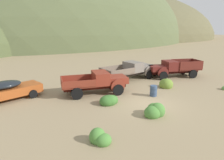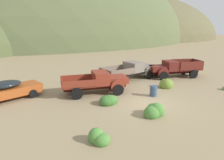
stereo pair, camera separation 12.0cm
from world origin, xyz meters
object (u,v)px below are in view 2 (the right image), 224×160
Objects in this scene: truck_oxblood at (172,68)px; oil_drum_by_truck at (153,91)px; car_oxide_orange at (11,89)px; truck_primer_gray at (133,70)px; truck_rust_red at (100,82)px.

truck_oxblood reaches higher than oil_drum_by_truck.
car_oxide_orange is 5.80× the size of oil_drum_by_truck.
car_oxide_orange is at bearing 177.08° from truck_primer_gray.
truck_rust_red is 9.76m from truck_oxblood.
truck_primer_gray is (5.49, 2.50, 0.01)m from truck_rust_red.
truck_oxblood is at bearing 19.04° from truck_rust_red.
truck_primer_gray is 6.03m from oil_drum_by_truck.
truck_rust_red reaches higher than oil_drum_by_truck.
truck_primer_gray is 7.20× the size of oil_drum_by_truck.
truck_primer_gray is (12.26, 0.18, 0.18)m from car_oxide_orange.
oil_drum_by_truck is at bearing -27.82° from truck_rust_red.
car_oxide_orange is 0.85× the size of truck_oxblood.
truck_oxblood is (4.24, -1.77, 0.01)m from truck_primer_gray.
truck_oxblood is at bearing 31.29° from oil_drum_by_truck.
truck_oxblood is 7.43m from oil_drum_by_truck.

